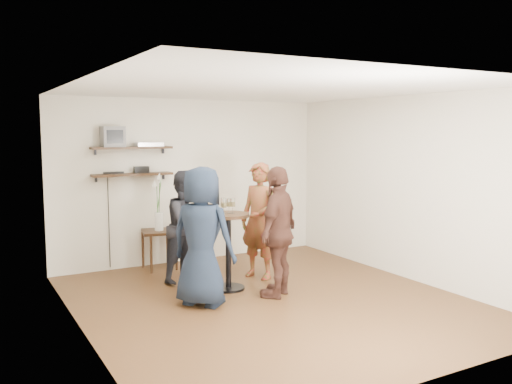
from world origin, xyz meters
TOP-DOWN VIEW (x-y plane):
  - room at (0.00, 0.00)m, footprint 4.58×5.08m
  - shelf_upper at (-1.00, 2.38)m, footprint 1.20×0.25m
  - shelf_lower at (-1.00, 2.38)m, footprint 1.20×0.25m
  - crt_monitor at (-1.29, 2.38)m, footprint 0.32×0.30m
  - dvd_deck at (-0.74, 2.38)m, footprint 0.40×0.24m
  - radio at (-0.86, 2.38)m, footprint 0.22×0.10m
  - power_strip at (-1.27, 2.42)m, footprint 0.30×0.05m
  - side_table at (-0.67, 2.19)m, footprint 0.59×0.59m
  - vase_lilies at (-0.67, 2.19)m, footprint 0.19×0.19m
  - drinks_table at (-0.23, 0.72)m, footprint 0.56×0.56m
  - wine_glass_fl at (-0.30, 0.68)m, footprint 0.07×0.07m
  - wine_glass_fr at (-0.18, 0.69)m, footprint 0.07×0.07m
  - wine_glass_bl at (-0.26, 0.78)m, footprint 0.07×0.07m
  - wine_glass_br at (-0.20, 0.74)m, footprint 0.06×0.06m
  - person_plaid at (0.42, 1.02)m, footprint 0.62×0.72m
  - person_dark at (-0.54, 1.35)m, footprint 0.94×0.87m
  - person_navy at (-0.79, 0.29)m, footprint 0.93×0.98m
  - person_brown at (0.20, 0.15)m, footprint 1.02×0.91m

SIDE VIEW (x-z plane):
  - side_table at x=-0.67m, z-range 0.20..0.80m
  - drinks_table at x=-0.23m, z-range 0.15..1.17m
  - person_dark at x=-0.54m, z-range 0.00..1.56m
  - person_plaid at x=0.42m, z-range 0.00..1.66m
  - person_brown at x=0.20m, z-range 0.00..1.66m
  - person_navy at x=-0.79m, z-range 0.00..1.69m
  - vase_lilies at x=-0.67m, z-range 0.43..1.33m
  - wine_glass_br at x=-0.20m, z-range 1.05..1.25m
  - wine_glass_fl at x=-0.30m, z-range 1.06..1.25m
  - wine_glass_fr at x=-0.18m, z-range 1.06..1.26m
  - wine_glass_bl at x=-0.26m, z-range 1.06..1.26m
  - room at x=0.00m, z-range -0.04..2.64m
  - shelf_lower at x=-1.00m, z-range 1.43..1.47m
  - power_strip at x=-1.27m, z-range 1.47..1.50m
  - radio at x=-0.86m, z-range 1.47..1.57m
  - shelf_upper at x=-1.00m, z-range 1.83..1.87m
  - dvd_deck at x=-0.74m, z-range 1.87..1.93m
  - crt_monitor at x=-1.29m, z-range 1.87..2.17m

